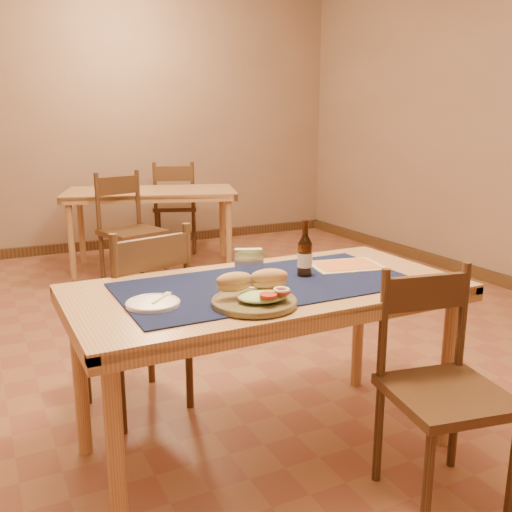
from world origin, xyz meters
name	(u,v)px	position (x,y,z in m)	size (l,w,h in m)	color
room	(194,121)	(0.00, 0.00, 1.40)	(6.04, 7.04, 2.84)	#8F5D3E
main_table	(267,304)	(0.00, -0.80, 0.67)	(1.60, 0.80, 0.75)	tan
placemat	(267,284)	(0.00, -0.80, 0.75)	(1.20, 0.60, 0.01)	#101C3D
baseboard	(200,368)	(0.00, 0.00, 0.05)	(6.00, 7.00, 0.10)	#4A321A
back_table	(151,199)	(0.47, 2.47, 0.67)	(1.74, 1.23, 0.75)	tan
chair_main_far	(139,316)	(-0.39, -0.21, 0.49)	(0.53, 0.53, 0.94)	#4A321A
chair_main_near	(441,384)	(0.44, -1.36, 0.46)	(0.47, 0.47, 0.88)	#4A321A
chair_back_near	(130,229)	(0.11, 1.90, 0.51)	(0.56, 0.56, 0.98)	#4A321A
chair_back_far	(175,205)	(0.88, 2.99, 0.51)	(0.58, 0.58, 0.97)	#4A321A
sandwich_plate	(256,295)	(-0.16, -1.02, 0.79)	(0.31, 0.31, 0.12)	brown
side_plate	(153,303)	(-0.50, -0.86, 0.76)	(0.20, 0.20, 0.02)	silver
fork	(163,297)	(-0.45, -0.83, 0.77)	(0.11, 0.11, 0.00)	#8FCB6F
beer_bottle	(305,256)	(0.20, -0.77, 0.85)	(0.06, 0.06, 0.24)	#4E280D
napkin_holder	(249,263)	(-0.01, -0.66, 0.81)	(0.14, 0.10, 0.12)	white
menu_card	(346,265)	(0.46, -0.71, 0.76)	(0.36, 0.29, 0.01)	beige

